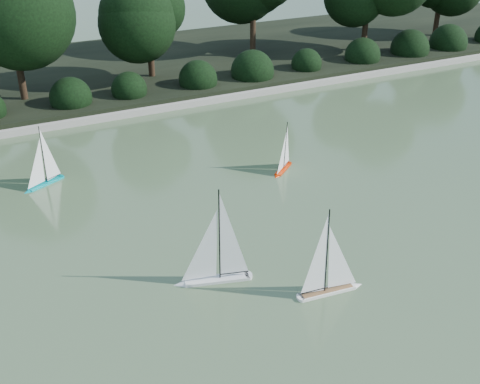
# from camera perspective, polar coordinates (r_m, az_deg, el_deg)

# --- Properties ---
(ground) EXTENTS (80.00, 80.00, 0.00)m
(ground) POSITION_cam_1_polar(r_m,az_deg,el_deg) (10.07, 8.41, -8.39)
(ground) COLOR #395130
(ground) RESTS_ON ground
(pond_coping) EXTENTS (40.00, 0.35, 0.18)m
(pond_coping) POSITION_cam_1_polar(r_m,az_deg,el_deg) (17.29, -8.77, 7.72)
(pond_coping) COLOR gray
(pond_coping) RESTS_ON ground
(far_bank) EXTENTS (40.00, 8.00, 0.30)m
(far_bank) POSITION_cam_1_polar(r_m,az_deg,el_deg) (20.94, -12.42, 11.09)
(far_bank) COLOR black
(far_bank) RESTS_ON ground
(shrub_hedge) EXTENTS (29.10, 1.10, 1.10)m
(shrub_hedge) POSITION_cam_1_polar(r_m,az_deg,el_deg) (17.99, -9.80, 9.65)
(shrub_hedge) COLOR black
(shrub_hedge) RESTS_ON ground
(sailboat_white_a) EXTENTS (1.31, 0.54, 1.80)m
(sailboat_white_a) POSITION_cam_1_polar(r_m,az_deg,el_deg) (9.82, -2.80, -7.11)
(sailboat_white_a) COLOR silver
(sailboat_white_a) RESTS_ON ground
(sailboat_white_b) EXTENTS (1.18, 0.30, 1.61)m
(sailboat_white_b) POSITION_cam_1_polar(r_m,az_deg,el_deg) (9.71, 8.81, -8.13)
(sailboat_white_b) COLOR white
(sailboat_white_b) RESTS_ON ground
(sailboat_orange) EXTENTS (0.77, 0.64, 1.22)m
(sailboat_orange) POSITION_cam_1_polar(r_m,az_deg,el_deg) (13.55, 4.04, 2.75)
(sailboat_orange) COLOR red
(sailboat_orange) RESTS_ON ground
(sailboat_teal) EXTENTS (0.98, 0.59, 1.41)m
(sailboat_teal) POSITION_cam_1_polar(r_m,az_deg,el_deg) (13.53, -18.31, 1.43)
(sailboat_teal) COLOR #008E91
(sailboat_teal) RESTS_ON ground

